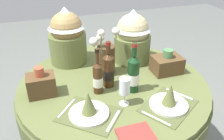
% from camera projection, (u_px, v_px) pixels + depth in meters
% --- Properties ---
extents(dining_table, '(1.39, 1.39, 0.73)m').
position_uv_depth(dining_table, '(113.00, 98.00, 1.81)').
color(dining_table, '#5B6638').
rests_on(dining_table, ground).
extents(place_setting_left, '(0.43, 0.42, 0.16)m').
position_uv_depth(place_setting_left, '(89.00, 109.00, 1.40)').
color(place_setting_left, '#4E562F').
rests_on(place_setting_left, dining_table).
extents(place_setting_right, '(0.43, 0.40, 0.16)m').
position_uv_depth(place_setting_right, '(169.00, 100.00, 1.47)').
color(place_setting_right, '#4E562F').
rests_on(place_setting_right, dining_table).
extents(flower_vase, '(0.23, 0.19, 0.40)m').
position_uv_depth(flower_vase, '(106.00, 56.00, 1.77)').
color(flower_vase, '#47331E').
rests_on(flower_vase, dining_table).
extents(wine_bottle_left, '(0.07, 0.07, 0.32)m').
position_uv_depth(wine_bottle_left, '(98.00, 77.00, 1.57)').
color(wine_bottle_left, '#422814').
rests_on(wine_bottle_left, dining_table).
extents(wine_bottle_centre, '(0.08, 0.08, 0.34)m').
position_uv_depth(wine_bottle_centre, '(108.00, 70.00, 1.64)').
color(wine_bottle_centre, '#422814').
rests_on(wine_bottle_centre, dining_table).
extents(wine_bottle_rear, '(0.08, 0.08, 0.35)m').
position_uv_depth(wine_bottle_rear, '(133.00, 74.00, 1.58)').
color(wine_bottle_rear, '#143819').
rests_on(wine_bottle_rear, dining_table).
extents(wine_glass_left, '(0.07, 0.07, 0.19)m').
position_uv_depth(wine_glass_left, '(125.00, 87.00, 1.45)').
color(wine_glass_left, silver).
rests_on(wine_glass_left, dining_table).
extents(book_on_table, '(0.19, 0.16, 0.02)m').
position_uv_depth(book_on_table, '(136.00, 136.00, 1.27)').
color(book_on_table, '#99332D').
rests_on(book_on_table, dining_table).
extents(gift_tub_back_left, '(0.30, 0.30, 0.46)m').
position_uv_depth(gift_tub_back_left, '(67.00, 34.00, 1.90)').
color(gift_tub_back_left, olive).
rests_on(gift_tub_back_left, dining_table).
extents(gift_tub_back_right, '(0.30, 0.30, 0.44)m').
position_uv_depth(gift_tub_back_right, '(132.00, 34.00, 1.93)').
color(gift_tub_back_right, olive).
rests_on(gift_tub_back_right, dining_table).
extents(woven_basket_side_left, '(0.18, 0.13, 0.21)m').
position_uv_depth(woven_basket_side_left, '(41.00, 84.00, 1.57)').
color(woven_basket_side_left, brown).
rests_on(woven_basket_side_left, dining_table).
extents(woven_basket_side_right, '(0.22, 0.16, 0.19)m').
position_uv_depth(woven_basket_side_right, '(167.00, 64.00, 1.83)').
color(woven_basket_side_right, brown).
rests_on(woven_basket_side_right, dining_table).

